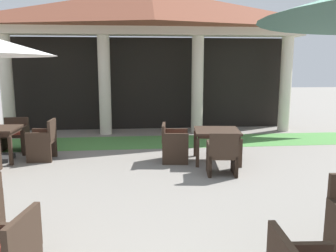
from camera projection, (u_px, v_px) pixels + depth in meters
background_pavilion at (151, 23)px, 10.50m from camera, size 9.74×2.51×4.32m
lawn_strip at (154, 142)px, 9.71m from camera, size 11.54×1.63×0.01m
patio_table_mid_right at (217, 134)px, 7.66m from camera, size 1.07×1.07×0.72m
patio_chair_mid_right_south at (222, 155)px, 6.76m from camera, size 0.63×0.61×0.86m
patio_chair_mid_right_west at (174, 143)px, 7.72m from camera, size 0.64×0.69×0.84m
patio_chair_far_back_east at (43, 141)px, 7.84m from camera, size 0.56×0.58×0.91m
patio_chair_far_back_north at (14, 135)px, 8.73m from camera, size 0.63×0.56×0.80m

